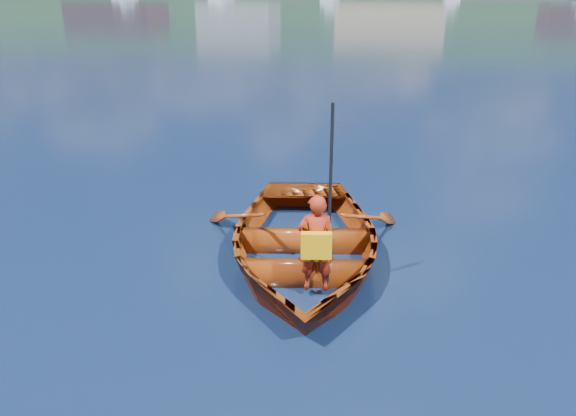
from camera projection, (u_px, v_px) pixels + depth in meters
ground at (334, 253)px, 7.53m from camera, size 600.00×600.00×0.00m
rowboat at (302, 241)px, 7.25m from camera, size 3.57×4.50×0.84m
child_paddler at (316, 242)px, 6.26m from camera, size 0.46×0.39×2.12m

